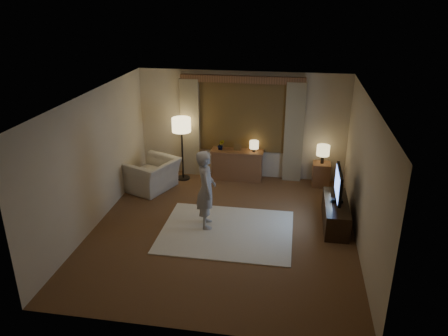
% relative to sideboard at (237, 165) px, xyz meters
% --- Properties ---
extents(room, '(5.04, 5.54, 2.64)m').
position_rel_sideboard_xyz_m(room, '(0.07, -2.00, 0.98)').
color(room, brown).
rests_on(room, ground).
extents(rug, '(2.50, 2.00, 0.02)m').
position_rel_sideboard_xyz_m(rug, '(0.15, -2.57, -0.34)').
color(rug, '#EFE6C9').
rests_on(rug, floor).
extents(sideboard, '(1.20, 0.40, 0.70)m').
position_rel_sideboard_xyz_m(sideboard, '(0.00, 0.00, 0.00)').
color(sideboard, brown).
rests_on(sideboard, floor).
extents(picture_frame, '(0.16, 0.02, 0.20)m').
position_rel_sideboard_xyz_m(picture_frame, '(-0.00, 0.00, 0.45)').
color(picture_frame, brown).
rests_on(picture_frame, sideboard).
extents(plant, '(0.16, 0.13, 0.30)m').
position_rel_sideboard_xyz_m(plant, '(-0.40, 0.00, 0.50)').
color(plant, '#999999').
rests_on(plant, sideboard).
extents(table_lamp_sideboard, '(0.22, 0.22, 0.30)m').
position_rel_sideboard_xyz_m(table_lamp_sideboard, '(0.40, 0.00, 0.55)').
color(table_lamp_sideboard, black).
rests_on(table_lamp_sideboard, sideboard).
extents(floor_lamp, '(0.45, 0.45, 1.54)m').
position_rel_sideboard_xyz_m(floor_lamp, '(-1.31, -0.21, 0.94)').
color(floor_lamp, black).
rests_on(floor_lamp, floor).
extents(armchair, '(1.31, 1.38, 0.71)m').
position_rel_sideboard_xyz_m(armchair, '(-1.86, -0.91, 0.01)').
color(armchair, '#C0B39E').
rests_on(armchair, floor).
extents(side_table, '(0.40, 0.40, 0.56)m').
position_rel_sideboard_xyz_m(side_table, '(2.01, -0.05, -0.07)').
color(side_table, brown).
rests_on(side_table, floor).
extents(table_lamp_side, '(0.30, 0.30, 0.44)m').
position_rel_sideboard_xyz_m(table_lamp_side, '(2.01, -0.05, 0.52)').
color(table_lamp_side, black).
rests_on(table_lamp_side, side_table).
extents(tv_stand, '(0.45, 1.40, 0.50)m').
position_rel_sideboard_xyz_m(tv_stand, '(2.22, -1.95, -0.10)').
color(tv_stand, black).
rests_on(tv_stand, floor).
extents(tv, '(0.23, 0.94, 0.68)m').
position_rel_sideboard_xyz_m(tv, '(2.22, -1.95, 0.52)').
color(tv, black).
rests_on(tv, tv_stand).
extents(person, '(0.50, 0.64, 1.56)m').
position_rel_sideboard_xyz_m(person, '(-0.27, -2.41, 0.45)').
color(person, '#ADA6A0').
rests_on(person, rug).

